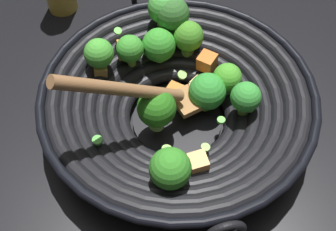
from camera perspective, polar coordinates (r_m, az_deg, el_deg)
name	(u,v)px	position (r m, az deg, el deg)	size (l,w,h in m)	color
ground_plane	(177,122)	(0.71, 1.20, -0.89)	(4.00, 4.00, 0.00)	black
wok	(177,99)	(0.67, 1.23, 2.12)	(0.46, 0.42, 0.21)	black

